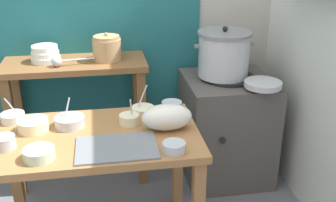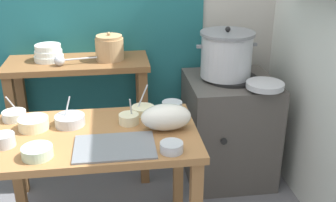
{
  "view_description": "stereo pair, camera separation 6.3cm",
  "coord_description": "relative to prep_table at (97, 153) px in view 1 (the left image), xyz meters",
  "views": [
    {
      "loc": [
        0.08,
        -1.87,
        1.71
      ],
      "look_at": [
        0.43,
        0.24,
        0.82
      ],
      "focal_mm": 43.65,
      "sensor_mm": 36.0,
      "label": 1
    },
    {
      "loc": [
        0.14,
        -1.87,
        1.71
      ],
      "look_at": [
        0.43,
        0.24,
        0.82
      ],
      "focal_mm": 43.65,
      "sensor_mm": 36.0,
      "label": 2
    }
  ],
  "objects": [
    {
      "name": "prep_table",
      "position": [
        0.0,
        0.0,
        0.0
      ],
      "size": [
        1.1,
        0.66,
        0.72
      ],
      "color": "#9E6B3D",
      "rests_on": "ground"
    },
    {
      "name": "serving_tray",
      "position": [
        0.11,
        -0.17,
        0.12
      ],
      "size": [
        0.4,
        0.28,
        0.01
      ],
      "primitive_type": "cube",
      "color": "slate",
      "rests_on": "prep_table"
    },
    {
      "name": "prep_bowl_1",
      "position": [
        -0.13,
        0.12,
        0.14
      ],
      "size": [
        0.16,
        0.16,
        0.16
      ],
      "color": "#B7BABF",
      "rests_on": "prep_table"
    },
    {
      "name": "prep_bowl_2",
      "position": [
        -0.32,
        0.1,
        0.14
      ],
      "size": [
        0.16,
        0.16,
        0.06
      ],
      "color": "beige",
      "rests_on": "prep_table"
    },
    {
      "name": "ladle",
      "position": [
        -0.22,
        0.65,
        0.33
      ],
      "size": [
        0.28,
        0.08,
        0.07
      ],
      "color": "#B7BABF",
      "rests_on": "back_shelf_table"
    },
    {
      "name": "prep_bowl_3",
      "position": [
        -0.26,
        -0.21,
        0.14
      ],
      "size": [
        0.15,
        0.15,
        0.05
      ],
      "color": "#B7D1AD",
      "rests_on": "prep_table"
    },
    {
      "name": "stove_block",
      "position": [
        0.92,
        0.61,
        -0.23
      ],
      "size": [
        0.6,
        0.61,
        0.78
      ],
      "color": "#4C4742",
      "rests_on": "ground"
    },
    {
      "name": "prep_bowl_6",
      "position": [
        0.38,
        -0.25,
        0.14
      ],
      "size": [
        0.11,
        0.11,
        0.05
      ],
      "color": "#B7BABF",
      "rests_on": "prep_table"
    },
    {
      "name": "steamer_pot",
      "position": [
        0.88,
        0.63,
        0.33
      ],
      "size": [
        0.42,
        0.37,
        0.35
      ],
      "color": "#B7BABF",
      "rests_on": "stove_block"
    },
    {
      "name": "prep_bowl_4",
      "position": [
        -0.44,
        -0.08,
        0.15
      ],
      "size": [
        0.11,
        0.11,
        0.06
      ],
      "color": "#B7BABF",
      "rests_on": "prep_table"
    },
    {
      "name": "clay_pot",
      "position": [
        0.1,
        0.74,
        0.37
      ],
      "size": [
        0.19,
        0.19,
        0.19
      ],
      "color": "tan",
      "rests_on": "back_shelf_table"
    },
    {
      "name": "prep_bowl_8",
      "position": [
        0.28,
        0.22,
        0.13
      ],
      "size": [
        0.14,
        0.14,
        0.17
      ],
      "color": "beige",
      "rests_on": "prep_table"
    },
    {
      "name": "bowl_stack_enamel",
      "position": [
        -0.31,
        0.78,
        0.34
      ],
      "size": [
        0.19,
        0.19,
        0.11
      ],
      "color": "silver",
      "rests_on": "back_shelf_table"
    },
    {
      "name": "wide_pan",
      "position": [
        1.08,
        0.38,
        0.19
      ],
      "size": [
        0.24,
        0.24,
        0.04
      ],
      "primitive_type": "cylinder",
      "color": "#B7BABF",
      "rests_on": "stove_block"
    },
    {
      "name": "plastic_bag",
      "position": [
        0.38,
        -0.0,
        0.18
      ],
      "size": [
        0.27,
        0.16,
        0.14
      ],
      "primitive_type": "ellipsoid",
      "color": "silver",
      "rests_on": "prep_table"
    },
    {
      "name": "prep_bowl_0",
      "position": [
        0.19,
        0.1,
        0.14
      ],
      "size": [
        0.11,
        0.11,
        0.16
      ],
      "color": "beige",
      "rests_on": "prep_table"
    },
    {
      "name": "prep_bowl_7",
      "position": [
        -0.45,
        0.23,
        0.14
      ],
      "size": [
        0.13,
        0.13,
        0.16
      ],
      "color": "silver",
      "rests_on": "prep_table"
    },
    {
      "name": "prep_bowl_5",
      "position": [
        0.45,
        0.21,
        0.15
      ],
      "size": [
        0.12,
        0.12,
        0.07
      ],
      "color": "#B7BABF",
      "rests_on": "prep_table"
    },
    {
      "name": "back_shelf_table",
      "position": [
        -0.12,
        0.74,
        0.07
      ],
      "size": [
        0.96,
        0.4,
        0.9
      ],
      "color": "brown",
      "rests_on": "ground"
    }
  ]
}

